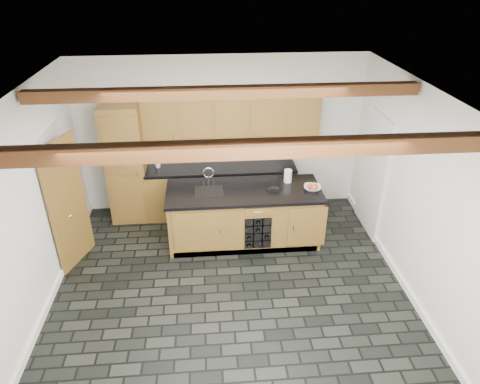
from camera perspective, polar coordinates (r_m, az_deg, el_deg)
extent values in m
plane|color=black|center=(6.23, -1.22, -13.18)|extent=(5.00, 5.00, 0.00)
plane|color=white|center=(7.64, -2.55, 7.57)|extent=(5.00, 0.00, 5.00)
plane|color=white|center=(5.83, -26.73, -2.88)|extent=(0.00, 5.00, 5.00)
plane|color=white|center=(6.05, 22.98, -0.88)|extent=(0.00, 5.00, 5.00)
plane|color=white|center=(4.83, -1.57, 12.37)|extent=(5.00, 5.00, 0.00)
cube|color=#5D3018|center=(3.73, -0.45, 5.69)|extent=(4.90, 0.15, 0.15)
cube|color=#5D3018|center=(5.43, -1.94, 13.14)|extent=(4.90, 0.15, 0.15)
cube|color=white|center=(6.58, -23.94, -12.97)|extent=(0.04, 5.00, 0.10)
cube|color=white|center=(6.77, 20.64, -10.87)|extent=(0.04, 5.00, 0.10)
cube|color=white|center=(7.06, -22.47, -0.01)|extent=(0.06, 0.94, 2.04)
cube|color=olive|center=(6.73, -21.99, -1.54)|extent=(0.31, 0.77, 2.00)
cube|color=white|center=(7.40, 17.36, 2.27)|extent=(0.06, 0.98, 2.04)
cube|color=black|center=(7.42, 17.52, 2.14)|extent=(0.02, 0.86, 1.96)
cube|color=olive|center=(7.63, -14.90, 3.69)|extent=(0.65, 0.60, 2.10)
cube|color=olive|center=(7.78, -2.49, 0.15)|extent=(2.60, 0.60, 0.88)
cube|color=black|center=(7.56, -2.56, 3.25)|extent=(2.64, 0.62, 0.05)
cube|color=white|center=(7.71, -2.70, 6.08)|extent=(2.60, 0.02, 0.52)
cube|color=olive|center=(7.33, -3.55, 10.14)|extent=(2.40, 0.35, 0.75)
cube|color=olive|center=(7.55, 8.08, 9.46)|extent=(0.60, 0.35, 1.00)
cube|color=olive|center=(7.02, 0.50, -3.25)|extent=(2.40, 0.90, 0.88)
cube|color=black|center=(6.78, 0.52, 0.08)|extent=(2.46, 0.96, 0.05)
cube|color=olive|center=(6.59, -5.40, -5.34)|extent=(0.80, 0.02, 0.70)
cube|color=olive|center=(6.76, 8.94, -4.64)|extent=(0.60, 0.02, 0.70)
cube|color=black|center=(6.80, 2.26, -4.85)|extent=(0.42, 0.30, 0.56)
cylinder|color=black|center=(6.79, 1.11, -5.58)|extent=(0.07, 0.26, 0.07)
cylinder|color=black|center=(6.65, 2.33, -3.53)|extent=(0.07, 0.26, 0.07)
cylinder|color=black|center=(6.82, 3.46, -5.47)|extent=(0.07, 0.26, 0.07)
cylinder|color=black|center=(6.87, 1.10, -6.55)|extent=(0.07, 0.26, 0.07)
cylinder|color=black|center=(6.73, 2.31, -4.54)|extent=(0.07, 0.26, 0.07)
cube|color=black|center=(6.75, -4.13, 0.04)|extent=(0.45, 0.40, 0.02)
cylinder|color=silver|center=(6.86, -4.19, 1.53)|extent=(0.02, 0.02, 0.20)
torus|color=silver|center=(6.80, -4.24, 2.58)|extent=(0.18, 0.02, 0.18)
cylinder|color=silver|center=(6.89, -4.84, 1.06)|extent=(0.02, 0.02, 0.08)
cylinder|color=silver|center=(6.89, -3.51, 1.11)|extent=(0.02, 0.02, 0.08)
cube|color=black|center=(6.76, 4.49, 0.33)|extent=(0.19, 0.11, 0.04)
cylinder|color=black|center=(6.75, 4.49, 0.54)|extent=(0.12, 0.12, 0.02)
imported|color=silver|center=(6.86, 9.61, 0.54)|extent=(0.32, 0.32, 0.07)
sphere|color=#AB3416|center=(6.85, 10.03, 0.81)|extent=(0.07, 0.07, 0.07)
sphere|color=orange|center=(6.89, 9.67, 0.99)|extent=(0.07, 0.07, 0.07)
sphere|color=#5D8A25|center=(6.86, 9.25, 0.90)|extent=(0.07, 0.07, 0.07)
sphere|color=red|center=(6.81, 9.35, 0.67)|extent=(0.07, 0.07, 0.07)
sphere|color=orange|center=(6.81, 9.84, 0.61)|extent=(0.07, 0.07, 0.07)
cylinder|color=white|center=(7.02, 6.40, 2.15)|extent=(0.13, 0.13, 0.21)
imported|color=white|center=(7.62, -10.91, 3.57)|extent=(0.12, 0.12, 0.10)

